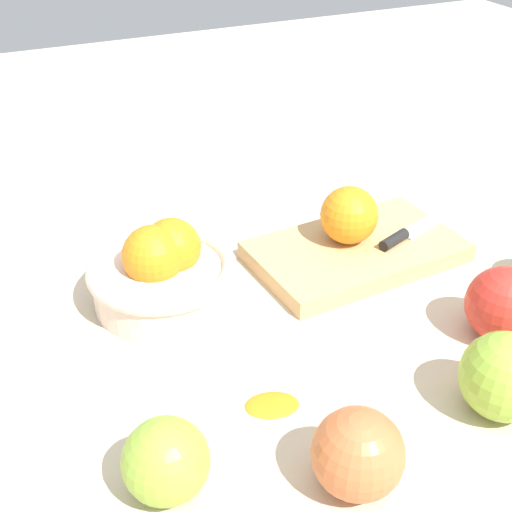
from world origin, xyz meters
TOP-DOWN VIEW (x-y plane):
  - ground_plane at (0.00, 0.00)m, footprint 2.40×2.40m
  - bowl at (-0.17, 0.10)m, footprint 0.17×0.17m
  - cutting_board at (0.07, 0.08)m, footprint 0.27×0.17m
  - orange_on_board at (0.07, 0.09)m, footprint 0.07×0.07m
  - knife at (0.15, 0.07)m, footprint 0.15×0.07m
  - apple_front_right at (0.06, -0.20)m, footprint 0.08×0.08m
  - apple_front_left at (-0.11, -0.22)m, footprint 0.08×0.08m
  - apple_front_left_2 at (-0.25, -0.16)m, footprint 0.07×0.07m
  - apple_front_right_3 at (0.13, -0.11)m, footprint 0.08×0.08m
  - citrus_peel at (-0.13, -0.11)m, footprint 0.06×0.05m

SIDE VIEW (x-z plane):
  - ground_plane at x=0.00m, z-range 0.00..0.00m
  - citrus_peel at x=-0.13m, z-range 0.00..0.01m
  - cutting_board at x=0.07m, z-range 0.00..0.02m
  - knife at x=0.15m, z-range 0.02..0.03m
  - apple_front_left_2 at x=-0.25m, z-range 0.00..0.07m
  - bowl at x=-0.17m, z-range -0.01..0.09m
  - apple_front_left at x=-0.11m, z-range 0.00..0.08m
  - apple_front_right_3 at x=0.13m, z-range 0.00..0.08m
  - apple_front_right at x=0.06m, z-range 0.00..0.08m
  - orange_on_board at x=0.07m, z-range 0.02..0.09m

